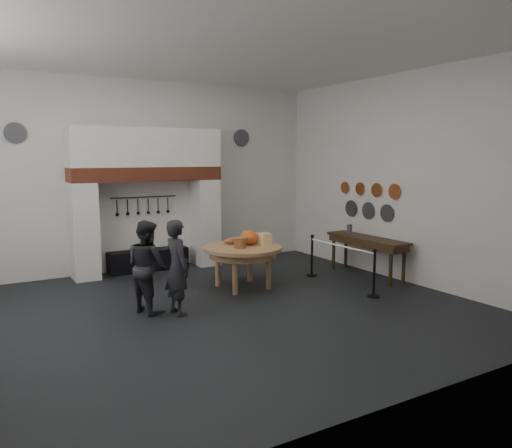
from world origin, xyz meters
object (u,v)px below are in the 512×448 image
visitor_far (147,266)px  barrier_post_far (312,256)px  visitor_near (177,267)px  barrier_post_near (374,274)px  iron_range (148,260)px  work_table (243,248)px  side_table (367,238)px

visitor_far → barrier_post_far: bearing=-98.1°
visitor_near → barrier_post_near: size_ratio=1.84×
visitor_near → visitor_far: visitor_near is taller
iron_range → work_table: work_table is taller
work_table → visitor_near: size_ratio=0.99×
side_table → barrier_post_near: bearing=-128.1°
visitor_far → side_table: 5.14m
iron_range → visitor_far: visitor_far is taller
iron_range → side_table: size_ratio=0.86×
visitor_near → barrier_post_near: (3.68, -0.95, -0.38)m
work_table → barrier_post_far: barrier_post_far is taller
iron_range → visitor_far: size_ratio=1.17×
barrier_post_far → visitor_near: bearing=-164.0°
visitor_near → work_table: bearing=-67.6°
visitor_far → work_table: bearing=-93.3°
visitor_near → side_table: size_ratio=0.75×
iron_range → work_table: (1.18, -2.55, 0.59)m
barrier_post_near → barrier_post_far: size_ratio=1.00×
side_table → barrier_post_far: size_ratio=2.44×
barrier_post_near → barrier_post_far: (0.00, 2.00, 0.00)m
visitor_near → barrier_post_far: size_ratio=1.84×
work_table → side_table: 2.97m
iron_range → barrier_post_near: barrier_post_near is taller
iron_range → visitor_near: bearing=-100.4°
barrier_post_near → barrier_post_far: 2.00m
visitor_near → side_table: visitor_near is taller
visitor_near → barrier_post_near: bearing=-109.7°
barrier_post_near → barrier_post_far: same height
work_table → barrier_post_near: size_ratio=1.82×
visitor_near → side_table: bearing=-90.3°
side_table → barrier_post_near: 1.77m
visitor_far → barrier_post_far: size_ratio=1.81×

